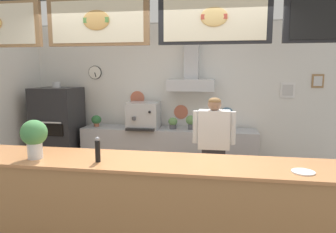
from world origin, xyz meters
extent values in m
cube|color=#9E9E99|center=(0.00, 2.36, 1.38)|extent=(5.60, 0.12, 2.76)
cube|color=silver|center=(0.00, 2.30, 1.38)|extent=(5.56, 0.01, 2.72)
cylinder|color=black|center=(-1.62, 2.28, 1.89)|extent=(0.25, 0.02, 0.25)
cylinder|color=white|center=(-1.62, 2.27, 1.89)|extent=(0.23, 0.01, 0.23)
cube|color=black|center=(-1.61, 2.26, 1.85)|extent=(0.04, 0.01, 0.09)
cylinder|color=#C1664C|center=(-0.82, 2.28, 1.42)|extent=(0.26, 0.02, 0.26)
cylinder|color=#C1664C|center=(-0.01, 2.28, 1.18)|extent=(0.25, 0.02, 0.25)
cylinder|color=teal|center=(0.80, 2.28, 1.16)|extent=(0.24, 0.02, 0.24)
cube|color=white|center=(1.80, 2.28, 1.59)|extent=(0.24, 0.02, 0.26)
cube|color=#BABABA|center=(1.80, 2.27, 1.59)|extent=(0.17, 0.01, 0.18)
cube|color=#997047|center=(2.27, 2.28, 1.75)|extent=(0.19, 0.02, 0.23)
cube|color=silver|center=(2.27, 2.27, 1.75)|extent=(0.13, 0.01, 0.16)
cube|color=#B7BABF|center=(0.18, 2.10, 1.68)|extent=(0.80, 0.41, 0.20)
cube|color=#B7BABF|center=(0.18, 2.18, 2.24)|extent=(0.24, 0.24, 0.93)
cube|color=olive|center=(-0.59, -0.06, 2.41)|extent=(1.09, 0.05, 0.48)
cube|color=beige|center=(-0.59, -0.09, 2.41)|extent=(0.98, 0.01, 0.42)
ellipsoid|color=tan|center=(-0.59, -0.10, 2.42)|extent=(0.28, 0.04, 0.20)
cube|color=#51843D|center=(-0.59, -0.11, 2.42)|extent=(0.27, 0.01, 0.05)
cube|color=black|center=(0.59, -0.06, 2.41)|extent=(1.09, 0.05, 0.48)
cube|color=beige|center=(0.59, -0.09, 2.41)|extent=(0.98, 0.01, 0.42)
ellipsoid|color=#E5BC70|center=(0.59, -0.10, 2.42)|extent=(0.26, 0.04, 0.18)
cube|color=#B74233|center=(0.59, -0.11, 2.42)|extent=(0.25, 0.01, 0.05)
cube|color=#B77F4C|center=(0.00, -0.26, 0.50)|extent=(4.02, 0.68, 0.99)
cube|color=#CF8550|center=(0.00, -0.26, 1.01)|extent=(4.10, 0.71, 0.03)
cube|color=#A3A5AD|center=(-0.19, 1.96, 0.47)|extent=(3.00, 0.53, 0.93)
cube|color=gray|center=(-0.19, 1.96, 0.17)|extent=(2.85, 0.48, 0.02)
cube|color=#232326|center=(-2.14, 1.80, 0.81)|extent=(0.73, 0.68, 1.63)
cube|color=black|center=(-2.14, 1.45, 0.94)|extent=(0.55, 0.02, 0.20)
cube|color=silver|center=(-2.14, 1.43, 1.07)|extent=(0.51, 0.02, 0.02)
cylinder|color=silver|center=(-2.14, 1.80, 1.68)|extent=(0.14, 0.14, 0.10)
cube|color=#232328|center=(0.60, 0.96, 0.43)|extent=(0.32, 0.20, 0.87)
cube|color=white|center=(0.60, 0.96, 1.13)|extent=(0.42, 0.22, 0.52)
cylinder|color=white|center=(0.85, 0.96, 1.16)|extent=(0.08, 0.08, 0.44)
cylinder|color=white|center=(0.35, 0.96, 1.16)|extent=(0.08, 0.08, 0.44)
sphere|color=#997056|center=(0.60, 0.96, 1.47)|extent=(0.18, 0.18, 0.18)
ellipsoid|color=olive|center=(0.60, 0.96, 1.51)|extent=(0.17, 0.17, 0.10)
cube|color=#B7BABF|center=(-0.62, 1.94, 1.16)|extent=(0.53, 0.45, 0.45)
cylinder|color=#4C4C51|center=(-0.72, 1.69, 1.14)|extent=(0.06, 0.06, 0.06)
cube|color=black|center=(-0.62, 1.68, 0.95)|extent=(0.48, 0.10, 0.04)
sphere|color=black|center=(-0.46, 1.70, 1.25)|extent=(0.04, 0.04, 0.04)
cylinder|color=#4C4C51|center=(-0.11, 1.94, 0.97)|extent=(0.12, 0.12, 0.07)
ellipsoid|color=#5B844C|center=(-0.11, 1.94, 1.06)|extent=(0.15, 0.15, 0.14)
cylinder|color=#4C4C51|center=(0.20, 1.93, 0.98)|extent=(0.09, 0.09, 0.10)
ellipsoid|color=#5B844C|center=(0.20, 1.93, 1.09)|extent=(0.18, 0.18, 0.16)
cylinder|color=#9E563D|center=(-1.48, 1.94, 0.97)|extent=(0.09, 0.09, 0.06)
ellipsoid|color=#2D6638|center=(-1.48, 1.94, 1.06)|extent=(0.17, 0.17, 0.16)
cylinder|color=white|center=(1.40, -0.40, 1.03)|extent=(0.20, 0.20, 0.01)
cylinder|color=black|center=(-0.51, -0.39, 1.13)|extent=(0.05, 0.05, 0.21)
sphere|color=gray|center=(-0.51, -0.39, 1.25)|extent=(0.05, 0.05, 0.05)
cylinder|color=silver|center=(-1.19, -0.37, 1.11)|extent=(0.15, 0.15, 0.18)
cylinder|color=gray|center=(-1.19, -0.37, 1.06)|extent=(0.14, 0.14, 0.06)
ellipsoid|color=#47894C|center=(-1.19, -0.37, 1.29)|extent=(0.26, 0.26, 0.26)
camera|label=1|loc=(0.65, -3.14, 1.90)|focal=32.68mm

